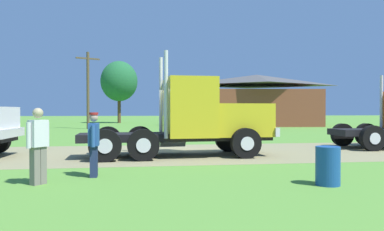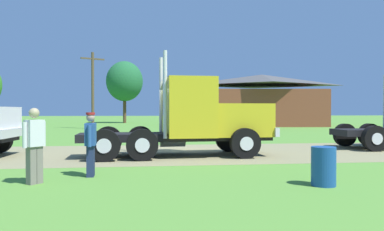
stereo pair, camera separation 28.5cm
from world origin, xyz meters
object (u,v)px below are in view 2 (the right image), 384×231
visitor_standing_near (91,141)px  steel_barrel (324,166)px  utility_pole_near (93,88)px  shed_building (262,101)px  truck_foreground_white (198,120)px  visitor_by_barrel (34,143)px

visitor_standing_near → steel_barrel: (5.43, -1.84, -0.46)m
utility_pole_near → shed_building: bearing=15.7°
shed_building → utility_pole_near: 18.43m
steel_barrel → utility_pole_near: (-9.00, 26.89, 3.33)m
visitor_standing_near → shed_building: size_ratio=0.12×
truck_foreground_white → utility_pole_near: size_ratio=1.03×
steel_barrel → visitor_standing_near: bearing=161.3°
truck_foreground_white → steel_barrel: bearing=-70.4°
steel_barrel → truck_foreground_white: bearing=109.6°
truck_foreground_white → visitor_by_barrel: (-4.50, -4.83, -0.41)m
visitor_by_barrel → steel_barrel: size_ratio=2.00×
visitor_standing_near → steel_barrel: 5.75m
steel_barrel → shed_building: size_ratio=0.06×
truck_foreground_white → visitor_standing_near: (-3.35, -4.00, -0.46)m
visitor_by_barrel → shed_building: 34.49m
truck_foreground_white → shed_building: size_ratio=0.52×
truck_foreground_white → steel_barrel: truck_foreground_white is taller
truck_foreground_white → visitor_standing_near: size_ratio=4.39×
visitor_by_barrel → utility_pole_near: 26.15m
truck_foreground_white → steel_barrel: (2.07, -5.83, -0.92)m
visitor_by_barrel → visitor_standing_near: bearing=36.0°
visitor_by_barrel → steel_barrel: visitor_by_barrel is taller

